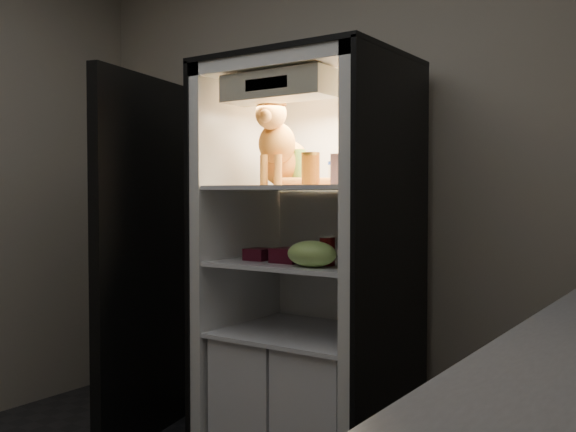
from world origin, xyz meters
The scene contains 16 objects.
room_shell centered at (0.00, 0.00, 1.62)m, with size 3.60×3.60×3.60m.
refrigerator centered at (0.00, 1.38, 0.79)m, with size 0.90×0.72×1.88m.
fridge_door centered at (-0.83, 1.12, 0.91)m, with size 0.26×0.86×1.85m.
tabby_cat centered at (-0.14, 1.34, 1.45)m, with size 0.39×0.43×0.44m.
parmesan_shaker centered at (-0.06, 1.37, 1.38)m, with size 0.07×0.07×0.17m.
mayo_tub centered at (0.09, 1.46, 1.35)m, with size 0.08×0.08×0.12m.
salsa_jar centered at (0.08, 1.25, 1.36)m, with size 0.08×0.08×0.15m.
pepper_jar centered at (0.23, 1.43, 1.40)m, with size 0.13×0.13×0.22m.
cream_carton centered at (0.30, 1.16, 1.35)m, with size 0.08×0.08×0.13m, color white.
soda_can_a centered at (0.20, 1.40, 1.00)m, with size 0.07×0.07×0.12m.
soda_can_b centered at (0.22, 1.36, 1.00)m, with size 0.07×0.07×0.12m.
soda_can_c centered at (0.19, 1.21, 1.00)m, with size 0.07×0.07×0.13m.
condiment_jar centered at (0.05, 1.35, 0.98)m, with size 0.06×0.06×0.09m.
grape_bag centered at (0.16, 1.13, 1.00)m, with size 0.23×0.16×0.11m, color #9ECF60.
berry_box_left centered at (-0.19, 1.22, 0.97)m, with size 0.11×0.11×0.06m, color #490C19.
berry_box_right centered at (-0.02, 1.22, 0.97)m, with size 0.13×0.13×0.07m, color #490C19.
Camera 1 is at (1.62, -1.18, 1.25)m, focal length 40.00 mm.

